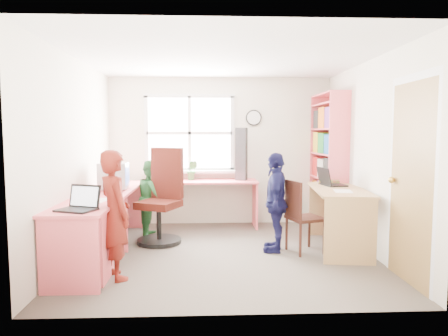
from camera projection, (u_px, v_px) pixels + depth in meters
name	position (u px, v px, depth m)	size (l,w,h in m)	color
room	(225.00, 156.00, 4.98)	(3.64, 3.44, 2.44)	#4D443C
l_desk	(113.00, 224.00, 4.61)	(2.38, 2.95, 0.75)	#FF656F
right_desk	(339.00, 205.00, 5.16)	(0.80, 1.43, 0.79)	tan
bookshelf	(328.00, 165.00, 6.15)	(0.30, 1.02, 2.10)	#FF656F
swivel_chair	(162.00, 202.00, 5.48)	(0.79, 0.79, 1.29)	black
wooden_chair	(301.00, 214.00, 4.99)	(0.50, 0.50, 0.91)	#3C1B14
crt_monitor	(114.00, 176.00, 5.30)	(0.38, 0.34, 0.36)	#B7B6BB
laptop_left	(80.00, 204.00, 3.89)	(0.43, 0.40, 0.24)	black
laptop_right	(329.00, 181.00, 5.43)	(0.35, 0.40, 0.25)	black
speaker_a	(111.00, 185.00, 5.08)	(0.10, 0.10, 0.18)	black
speaker_b	(118.00, 179.00, 5.65)	(0.12, 0.12, 0.19)	black
cd_tower	(241.00, 154.00, 6.33)	(0.21, 0.19, 0.83)	black
game_box	(329.00, 181.00, 5.66)	(0.34, 0.34, 0.06)	red
paper_a	(98.00, 200.00, 4.44)	(0.27, 0.35, 0.00)	white
paper_b	(343.00, 191.00, 4.89)	(0.26, 0.33, 0.00)	white
potted_plant	(192.00, 170.00, 6.37)	(0.17, 0.14, 0.31)	#2C6E31
person_red	(115.00, 215.00, 4.09)	(0.48, 0.32, 1.33)	maroon
person_green	(153.00, 198.00, 5.82)	(0.54, 0.42, 1.11)	#307839
person_navy	(276.00, 202.00, 5.05)	(0.74, 0.31, 1.26)	#141541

